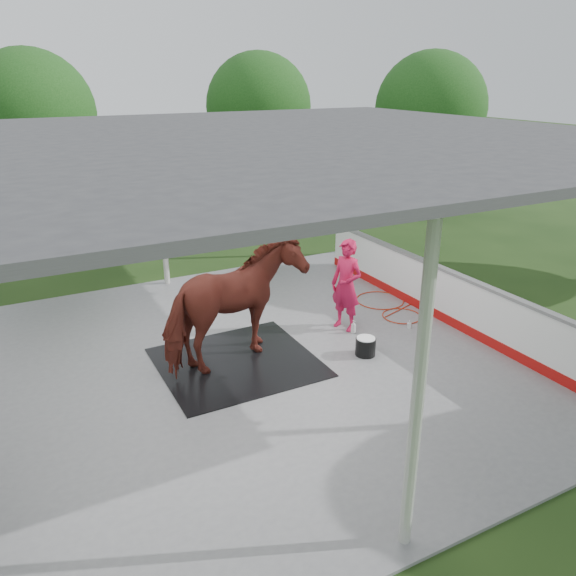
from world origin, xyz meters
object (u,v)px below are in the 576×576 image
dasher_board (437,293)px  horse (235,305)px  handler (346,285)px  wash_bucket (366,346)px

dasher_board → horse: size_ratio=3.02×
handler → wash_bucket: handler is taller
horse → handler: bearing=-99.7°
dasher_board → handler: bearing=169.3°
wash_bucket → dasher_board: bearing=18.2°
handler → wash_bucket: bearing=-35.3°
horse → wash_bucket: bearing=-127.7°
dasher_board → horse: 4.69m
horse → wash_bucket: (2.26, -0.84, -0.96)m
horse → dasher_board: bearing=-108.0°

